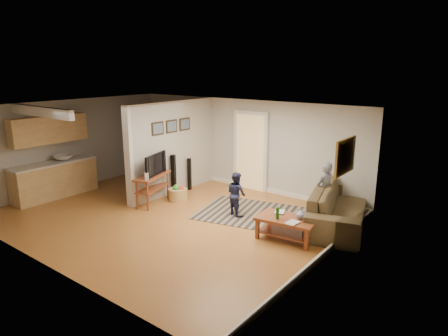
{
  "coord_description": "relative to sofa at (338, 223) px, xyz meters",
  "views": [
    {
      "loc": [
        6.33,
        -6.14,
        3.38
      ],
      "look_at": [
        0.9,
        0.95,
        1.1
      ],
      "focal_mm": 32.0,
      "sensor_mm": 36.0,
      "label": 1
    }
  ],
  "objects": [
    {
      "name": "ground",
      "position": [
        -3.3,
        -1.98,
        0.0
      ],
      "size": [
        7.5,
        7.5,
        0.0
      ],
      "primitive_type": "plane",
      "color": "#9B5D27",
      "rests_on": "ground"
    },
    {
      "name": "room_shell",
      "position": [
        -4.37,
        -1.55,
        1.46
      ],
      "size": [
        7.54,
        6.02,
        2.52
      ],
      "color": "#AAA7A2",
      "rests_on": "ground"
    },
    {
      "name": "area_rug",
      "position": [
        -1.82,
        -0.66,
        0.01
      ],
      "size": [
        2.89,
        2.38,
        0.01
      ],
      "primitive_type": "cube",
      "rotation": [
        0.0,
        0.0,
        0.24
      ],
      "color": "black",
      "rests_on": "ground"
    },
    {
      "name": "sofa",
      "position": [
        0.0,
        0.0,
        0.0
      ],
      "size": [
        1.81,
        2.99,
        0.82
      ],
      "primitive_type": "imported",
      "rotation": [
        0.0,
        0.0,
        1.85
      ],
      "color": "#4F3E27",
      "rests_on": "ground"
    },
    {
      "name": "coffee_table",
      "position": [
        -0.48,
        -1.44,
        0.36
      ],
      "size": [
        1.23,
        0.8,
        0.69
      ],
      "rotation": [
        0.0,
        0.0,
        0.1
      ],
      "color": "brown",
      "rests_on": "ground"
    },
    {
      "name": "tv_console",
      "position": [
        -4.24,
        -1.58,
        0.68
      ],
      "size": [
        0.79,
        1.27,
        1.02
      ],
      "rotation": [
        0.0,
        0.0,
        0.31
      ],
      "color": "brown",
      "rests_on": "ground"
    },
    {
      "name": "speaker_left",
      "position": [
        -4.3,
        -0.78,
        0.56
      ],
      "size": [
        0.14,
        0.14,
        1.12
      ],
      "primitive_type": "cube",
      "rotation": [
        0.0,
        0.0,
        0.32
      ],
      "color": "black",
      "rests_on": "ground"
    },
    {
      "name": "speaker_right",
      "position": [
        -4.3,
        -0.15,
        0.45
      ],
      "size": [
        0.11,
        0.11,
        0.91
      ],
      "primitive_type": "cube",
      "rotation": [
        0.0,
        0.0,
        0.26
      ],
      "color": "black",
      "rests_on": "ground"
    },
    {
      "name": "toy_basket",
      "position": [
        -3.9,
        -1.04,
        0.18
      ],
      "size": [
        0.49,
        0.49,
        0.43
      ],
      "color": "#A67B48",
      "rests_on": "ground"
    },
    {
      "name": "child",
      "position": [
        -0.38,
        0.02,
        0.0
      ],
      "size": [
        0.45,
        0.56,
        1.33
      ],
      "primitive_type": "imported",
      "rotation": [
        0.0,
        0.0,
        -1.87
      ],
      "color": "slate",
      "rests_on": "ground"
    },
    {
      "name": "toddler",
      "position": [
        -2.1,
        -0.96,
        0.0
      ],
      "size": [
        0.6,
        0.54,
        1.03
      ],
      "primitive_type": "imported",
      "rotation": [
        0.0,
        0.0,
        2.8
      ],
      "color": "#202443",
      "rests_on": "ground"
    }
  ]
}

